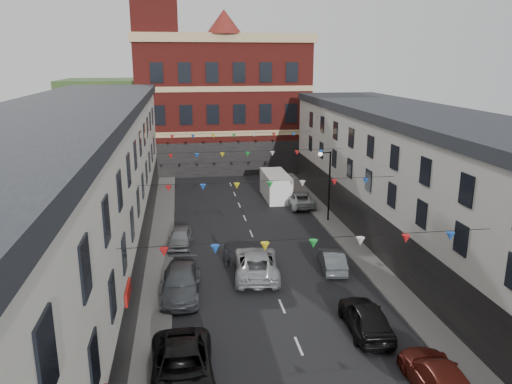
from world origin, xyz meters
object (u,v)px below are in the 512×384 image
street_lamp (327,177)px  white_van (276,186)px  car_right_e (332,260)px  car_right_f (299,199)px  car_right_d (366,317)px  car_left_e (180,238)px  pedestrian (227,255)px  car_right_c (439,379)px  moving_car (256,263)px  car_left_d (181,282)px  car_left_c (182,369)px

street_lamp → white_van: 8.69m
car_right_e → car_right_f: car_right_f is taller
car_right_d → car_right_f: 22.17m
car_left_e → white_van: (9.30, 11.75, 0.59)m
car_right_d → pedestrian: 10.94m
car_right_d → car_right_c: bearing=106.2°
car_right_e → moving_car: size_ratio=0.68×
car_left_d → pedestrian: (2.99, 3.55, 0.04)m
car_left_d → car_right_f: 19.89m
car_left_e → car_right_d: bearing=-49.6°
street_lamp → car_right_f: bearing=102.2°
car_right_d → car_right_f: bearing=-91.9°
car_right_c → pedestrian: (-7.30, 14.15, 0.08)m
car_left_d → car_left_e: car_left_d is taller
white_van → car_right_c: bearing=-88.3°
street_lamp → car_right_f: size_ratio=1.21×
street_lamp → car_left_c: size_ratio=1.04×
car_left_e → car_right_d: size_ratio=0.85×
car_left_d → car_right_c: (10.29, -10.60, -0.04)m
car_right_e → white_van: white_van is taller
car_left_c → car_right_c: size_ratio=1.14×
car_right_c → car_right_f: size_ratio=1.01×
car_left_e → car_right_e: bearing=-24.1°
street_lamp → car_right_d: street_lamp is taller
street_lamp → moving_car: size_ratio=1.03×
car_right_e → car_right_d: bearing=93.2°
car_right_c → car_right_d: car_right_d is taller
car_left_d → car_right_c: 14.77m
car_right_d → car_right_f: car_right_d is taller
street_lamp → car_right_d: (-2.95, -17.22, -3.11)m
pedestrian → car_right_e: bearing=-14.2°
car_left_d → moving_car: (4.71, 2.03, 0.03)m
car_left_d → car_right_e: size_ratio=1.35×
car_left_e → street_lamp: bearing=24.1°
street_lamp → car_left_c: 23.68m
street_lamp → car_right_c: street_lamp is taller
car_left_d → car_left_e: bearing=93.5°
car_right_c → street_lamp: bearing=-90.7°
pedestrian → car_right_f: bearing=56.2°
car_left_c → car_left_d: 8.45m
car_left_e → car_right_d: 16.10m
street_lamp → car_right_c: size_ratio=1.19×
car_right_f → moving_car: (-6.29, -14.54, 0.12)m
car_left_c → moving_car: bearing=65.5°
car_left_d → car_right_f: bearing=59.9°
car_left_d → car_right_e: bearing=15.9°
white_van → car_left_c: bearing=-108.6°
moving_car → car_left_e: bearing=-44.6°
street_lamp → car_left_c: street_lamp is taller
car_left_c → car_left_d: (0.00, 8.45, -0.02)m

